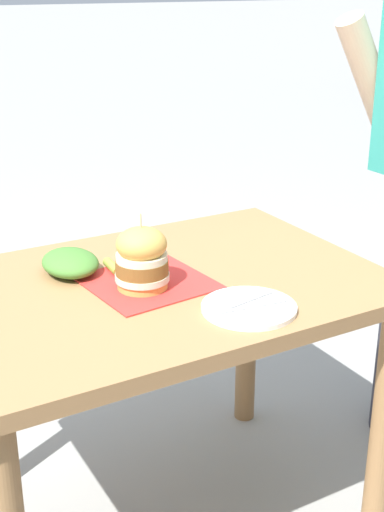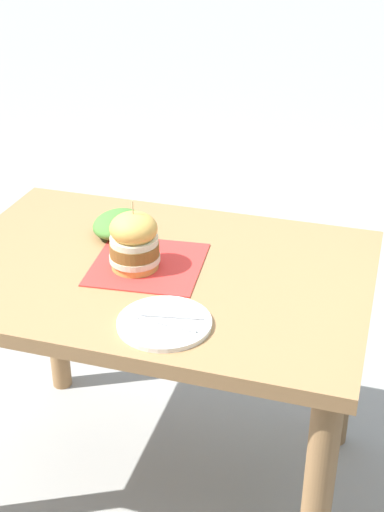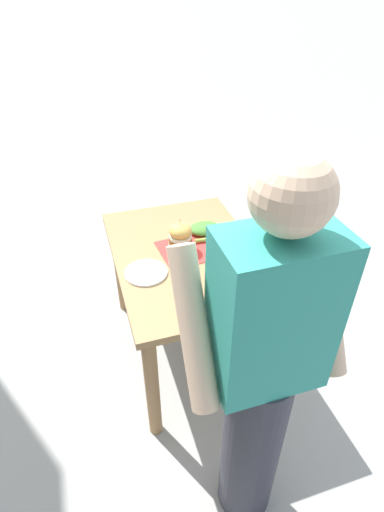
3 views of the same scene
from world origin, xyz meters
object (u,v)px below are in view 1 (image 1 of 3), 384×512
(patio_table, at_px, (158,328))
(side_salad, at_px, (70,263))
(pickle_spear, at_px, (112,267))
(side_plate_with_forks, at_px, (249,308))
(sandwich, at_px, (142,258))

(patio_table, xyz_separation_m, side_salad, (-0.16, -0.17, 0.16))
(patio_table, relative_size, pickle_spear, 14.24)
(side_plate_with_forks, bearing_deg, sandwich, -145.29)
(sandwich, height_order, pickle_spear, sandwich)
(sandwich, bearing_deg, side_plate_with_forks, 34.71)
(side_plate_with_forks, distance_m, side_salad, 0.49)
(sandwich, distance_m, side_salad, 0.22)
(sandwich, relative_size, side_salad, 1.05)
(patio_table, distance_m, side_salad, 0.28)
(sandwich, xyz_separation_m, side_salad, (-0.18, -0.12, -0.05))
(side_plate_with_forks, bearing_deg, patio_table, -156.35)
(pickle_spear, height_order, side_plate_with_forks, pickle_spear)
(side_plate_with_forks, xyz_separation_m, side_salad, (-0.41, -0.28, 0.02))
(sandwich, relative_size, side_plate_with_forks, 0.86)
(sandwich, height_order, side_plate_with_forks, sandwich)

